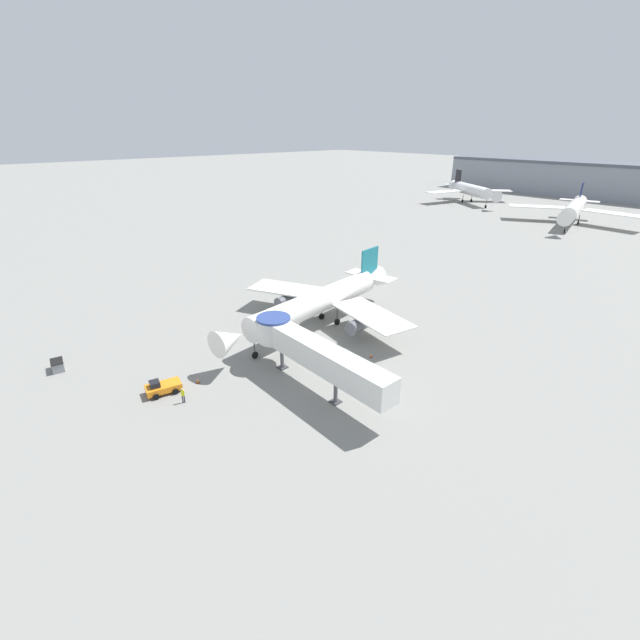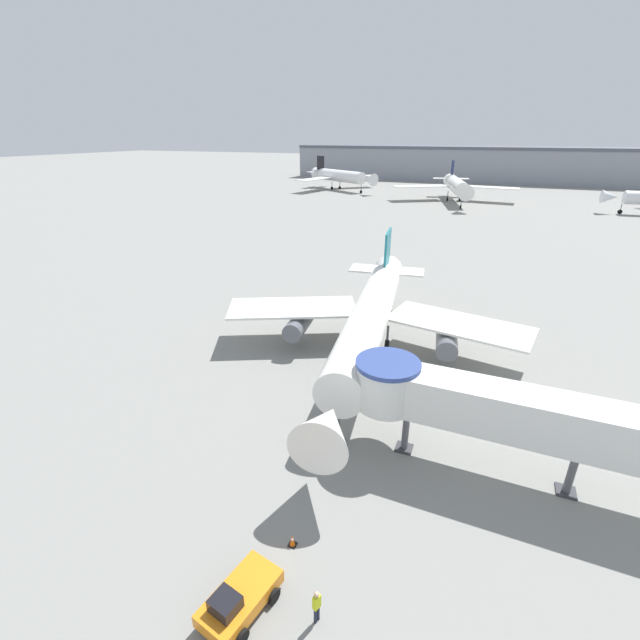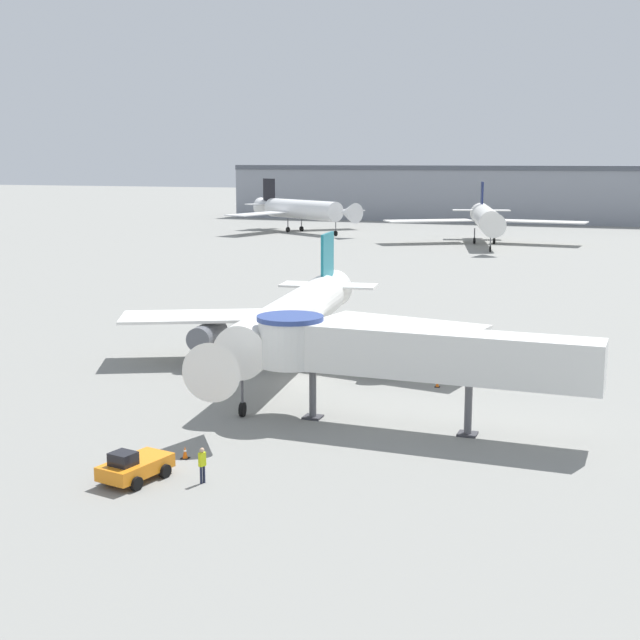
{
  "view_description": "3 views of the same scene",
  "coord_description": "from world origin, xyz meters",
  "px_view_note": "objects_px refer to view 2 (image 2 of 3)",
  "views": [
    {
      "loc": [
        41.52,
        -35.59,
        26.95
      ],
      "look_at": [
        1.65,
        0.32,
        2.79
      ],
      "focal_mm": 24.0,
      "sensor_mm": 36.0,
      "label": 1
    },
    {
      "loc": [
        7.87,
        -31.7,
        19.37
      ],
      "look_at": [
        -4.79,
        -0.37,
        4.55
      ],
      "focal_mm": 24.0,
      "sensor_mm": 36.0,
      "label": 2
    },
    {
      "loc": [
        22.92,
        -58.13,
        15.72
      ],
      "look_at": [
        3.64,
        -4.66,
        5.42
      ],
      "focal_mm": 50.0,
      "sensor_mm": 36.0,
      "label": 3
    }
  ],
  "objects_px": {
    "ground_crew_marshaller": "(317,605)",
    "background_jet_black_tail": "(340,176)",
    "traffic_cone_starboard_wing": "(497,387)",
    "jet_bridge": "(501,410)",
    "traffic_cone_near_nose": "(292,540)",
    "pushback_tug_orange": "(239,599)",
    "background_jet_navy_tail": "(456,185)",
    "main_airplane": "(370,319)"
  },
  "relations": [
    {
      "from": "pushback_tug_orange",
      "to": "ground_crew_marshaller",
      "type": "xyz_separation_m",
      "value": [
        3.33,
        0.85,
        0.31
      ]
    },
    {
      "from": "background_jet_black_tail",
      "to": "background_jet_navy_tail",
      "type": "relative_size",
      "value": 0.86
    },
    {
      "from": "main_airplane",
      "to": "background_jet_navy_tail",
      "type": "relative_size",
      "value": 0.9
    },
    {
      "from": "main_airplane",
      "to": "background_jet_black_tail",
      "type": "bearing_deg",
      "value": 103.53
    },
    {
      "from": "background_jet_black_tail",
      "to": "traffic_cone_starboard_wing",
      "type": "bearing_deg",
      "value": -122.94
    },
    {
      "from": "jet_bridge",
      "to": "pushback_tug_orange",
      "type": "height_order",
      "value": "jet_bridge"
    },
    {
      "from": "jet_bridge",
      "to": "pushback_tug_orange",
      "type": "bearing_deg",
      "value": -125.93
    },
    {
      "from": "ground_crew_marshaller",
      "to": "pushback_tug_orange",
      "type": "bearing_deg",
      "value": -54.18
    },
    {
      "from": "traffic_cone_starboard_wing",
      "to": "background_jet_navy_tail",
      "type": "relative_size",
      "value": 0.02
    },
    {
      "from": "traffic_cone_starboard_wing",
      "to": "background_jet_black_tail",
      "type": "bearing_deg",
      "value": 115.14
    },
    {
      "from": "pushback_tug_orange",
      "to": "traffic_cone_starboard_wing",
      "type": "xyz_separation_m",
      "value": [
        10.13,
        23.22,
        -0.46
      ]
    },
    {
      "from": "jet_bridge",
      "to": "background_jet_navy_tail",
      "type": "height_order",
      "value": "background_jet_navy_tail"
    },
    {
      "from": "traffic_cone_starboard_wing",
      "to": "background_jet_navy_tail",
      "type": "xyz_separation_m",
      "value": [
        -14.42,
        106.27,
        4.66
      ]
    },
    {
      "from": "traffic_cone_starboard_wing",
      "to": "main_airplane",
      "type": "bearing_deg",
      "value": 173.28
    },
    {
      "from": "ground_crew_marshaller",
      "to": "background_jet_black_tail",
      "type": "relative_size",
      "value": 0.06
    },
    {
      "from": "traffic_cone_starboard_wing",
      "to": "background_jet_navy_tail",
      "type": "height_order",
      "value": "background_jet_navy_tail"
    },
    {
      "from": "traffic_cone_near_nose",
      "to": "jet_bridge",
      "type": "bearing_deg",
      "value": 45.52
    },
    {
      "from": "jet_bridge",
      "to": "traffic_cone_starboard_wing",
      "type": "distance_m",
      "value": 11.02
    },
    {
      "from": "main_airplane",
      "to": "background_jet_navy_tail",
      "type": "height_order",
      "value": "background_jet_navy_tail"
    },
    {
      "from": "jet_bridge",
      "to": "ground_crew_marshaller",
      "type": "distance_m",
      "value": 14.35
    },
    {
      "from": "main_airplane",
      "to": "ground_crew_marshaller",
      "type": "bearing_deg",
      "value": -86.29
    },
    {
      "from": "pushback_tug_orange",
      "to": "background_jet_black_tail",
      "type": "distance_m",
      "value": 152.26
    },
    {
      "from": "background_jet_black_tail",
      "to": "pushback_tug_orange",
      "type": "bearing_deg",
      "value": -130.13
    },
    {
      "from": "traffic_cone_starboard_wing",
      "to": "ground_crew_marshaller",
      "type": "height_order",
      "value": "ground_crew_marshaller"
    },
    {
      "from": "jet_bridge",
      "to": "pushback_tug_orange",
      "type": "relative_size",
      "value": 5.07
    },
    {
      "from": "jet_bridge",
      "to": "ground_crew_marshaller",
      "type": "bearing_deg",
      "value": -117.07
    },
    {
      "from": "jet_bridge",
      "to": "traffic_cone_near_nose",
      "type": "height_order",
      "value": "jet_bridge"
    },
    {
      "from": "background_jet_navy_tail",
      "to": "ground_crew_marshaller",
      "type": "bearing_deg",
      "value": -99.98
    },
    {
      "from": "main_airplane",
      "to": "ground_crew_marshaller",
      "type": "relative_size",
      "value": 18.48
    },
    {
      "from": "traffic_cone_starboard_wing",
      "to": "background_jet_black_tail",
      "type": "height_order",
      "value": "background_jet_black_tail"
    },
    {
      "from": "pushback_tug_orange",
      "to": "traffic_cone_near_nose",
      "type": "bearing_deg",
      "value": 90.41
    },
    {
      "from": "traffic_cone_starboard_wing",
      "to": "ground_crew_marshaller",
      "type": "bearing_deg",
      "value": -106.91
    },
    {
      "from": "traffic_cone_starboard_wing",
      "to": "ground_crew_marshaller",
      "type": "relative_size",
      "value": 0.33
    },
    {
      "from": "jet_bridge",
      "to": "traffic_cone_starboard_wing",
      "type": "height_order",
      "value": "jet_bridge"
    },
    {
      "from": "ground_crew_marshaller",
      "to": "jet_bridge",
      "type": "bearing_deg",
      "value": 173.26
    },
    {
      "from": "ground_crew_marshaller",
      "to": "traffic_cone_starboard_wing",
      "type": "bearing_deg",
      "value": -175.48
    },
    {
      "from": "ground_crew_marshaller",
      "to": "background_jet_black_tail",
      "type": "xyz_separation_m",
      "value": [
        -50.24,
        143.93,
        3.92
      ]
    },
    {
      "from": "background_jet_black_tail",
      "to": "jet_bridge",
      "type": "bearing_deg",
      "value": -124.75
    },
    {
      "from": "background_jet_black_tail",
      "to": "background_jet_navy_tail",
      "type": "bearing_deg",
      "value": -77.82
    },
    {
      "from": "main_airplane",
      "to": "background_jet_black_tail",
      "type": "distance_m",
      "value": 128.6
    },
    {
      "from": "pushback_tug_orange",
      "to": "background_jet_navy_tail",
      "type": "height_order",
      "value": "background_jet_navy_tail"
    },
    {
      "from": "traffic_cone_starboard_wing",
      "to": "pushback_tug_orange",
      "type": "bearing_deg",
      "value": -113.56
    }
  ]
}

